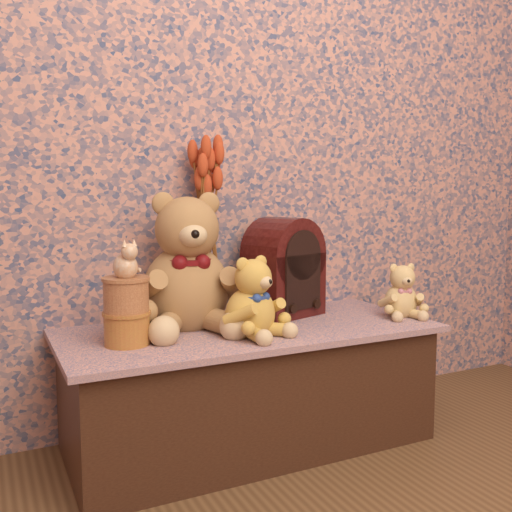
# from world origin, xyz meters

# --- Properties ---
(display_shelf) EXTENTS (1.22, 0.55, 0.40)m
(display_shelf) POSITION_xyz_m (0.00, 1.23, 0.20)
(display_shelf) COLOR #3C497A
(display_shelf) RESTS_ON ground
(teddy_large) EXTENTS (0.43, 0.49, 0.47)m
(teddy_large) POSITION_xyz_m (-0.18, 1.33, 0.63)
(teddy_large) COLOR #A3763F
(teddy_large) RESTS_ON display_shelf
(teddy_medium) EXTENTS (0.29, 0.31, 0.26)m
(teddy_medium) POSITION_xyz_m (-0.04, 1.14, 0.53)
(teddy_medium) COLOR gold
(teddy_medium) RESTS_ON display_shelf
(teddy_small) EXTENTS (0.21, 0.23, 0.20)m
(teddy_small) POSITION_xyz_m (0.56, 1.15, 0.50)
(teddy_small) COLOR #DBB568
(teddy_small) RESTS_ON display_shelf
(cathedral_radio) EXTENTS (0.30, 0.25, 0.35)m
(cathedral_radio) POSITION_xyz_m (0.19, 1.35, 0.57)
(cathedral_radio) COLOR black
(cathedral_radio) RESTS_ON display_shelf
(ceramic_vase) EXTENTS (0.14, 0.14, 0.19)m
(ceramic_vase) POSITION_xyz_m (-0.09, 1.40, 0.49)
(ceramic_vase) COLOR tan
(ceramic_vase) RESTS_ON display_shelf
(dried_stalks) EXTENTS (0.31, 0.31, 0.45)m
(dried_stalks) POSITION_xyz_m (-0.09, 1.40, 0.82)
(dried_stalks) COLOR #BD3F1E
(dried_stalks) RESTS_ON ceramic_vase
(biscuit_tin_lower) EXTENTS (0.16, 0.16, 0.10)m
(biscuit_tin_lower) POSITION_xyz_m (-0.41, 1.19, 0.44)
(biscuit_tin_lower) COLOR gold
(biscuit_tin_lower) RESTS_ON display_shelf
(biscuit_tin_upper) EXTENTS (0.15, 0.15, 0.10)m
(biscuit_tin_upper) POSITION_xyz_m (-0.41, 1.19, 0.54)
(biscuit_tin_upper) COLOR tan
(biscuit_tin_upper) RESTS_ON biscuit_tin_lower
(cat_figurine) EXTENTS (0.10, 0.11, 0.11)m
(cat_figurine) POSITION_xyz_m (-0.41, 1.19, 0.65)
(cat_figurine) COLOR silver
(cat_figurine) RESTS_ON biscuit_tin_upper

